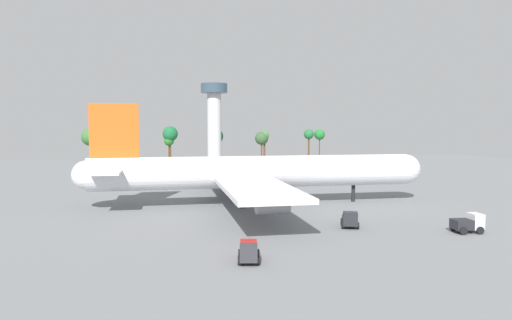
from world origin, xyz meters
TOP-DOWN VIEW (x-y plane):
  - ground_plane at (0.00, 0.00)m, footprint 257.50×257.50m
  - cargo_airplane at (-0.45, 0.00)m, footprint 64.37×59.95m
  - cargo_loader at (23.89, -27.95)m, footprint 4.00×2.84m
  - maintenance_van at (-7.72, -35.83)m, footprint 2.91×5.01m
  - baggage_tug at (9.40, -21.80)m, footprint 3.50×4.74m
  - fuel_truck at (-22.95, 26.79)m, footprint 2.89×4.86m
  - safety_cone_nose at (28.97, 3.24)m, footprint 0.40×0.40m
  - control_tower at (4.71, 118.09)m, footprint 11.19×11.19m
  - tree_line_backdrop at (-3.74, 135.14)m, footprint 112.00×7.57m

SIDE VIEW (x-z plane):
  - ground_plane at x=0.00m, z-range 0.00..0.00m
  - safety_cone_nose at x=28.97m, z-range 0.00..0.57m
  - fuel_truck at x=-22.95m, z-range 0.05..2.25m
  - baggage_tug at x=9.40m, z-range -0.05..2.37m
  - maintenance_van at x=-7.72m, z-range 0.06..2.28m
  - cargo_loader at x=23.89m, z-range -0.01..2.61m
  - cargo_airplane at x=-0.45m, z-range -3.18..15.08m
  - tree_line_backdrop at x=-3.74m, z-range 2.43..16.56m
  - control_tower at x=4.71m, z-range 3.41..35.59m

